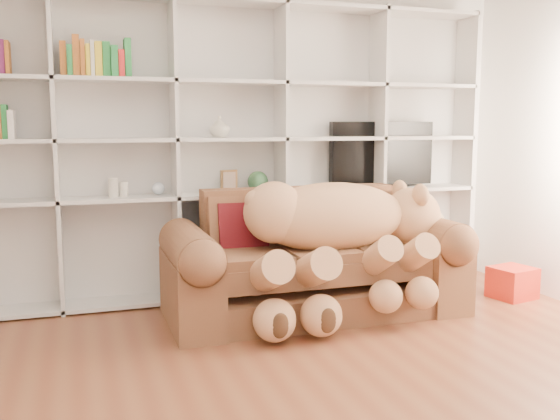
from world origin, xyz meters
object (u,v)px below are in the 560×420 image
object	(u,v)px
sofa	(313,267)
tv	(381,155)
gift_box	(512,283)
teddy_bear	(338,231)

from	to	relation	value
sofa	tv	distance (m)	1.39
gift_box	tv	bearing A→B (deg)	133.46
sofa	tv	bearing A→B (deg)	36.84
teddy_bear	tv	distance (m)	1.27
sofa	gift_box	distance (m)	1.72
gift_box	tv	world-z (taller)	tv
sofa	teddy_bear	world-z (taller)	teddy_bear
gift_box	tv	size ratio (longest dim) A/B	0.33
gift_box	tv	xyz separation A→B (m)	(-0.79, 0.83, 1.02)
sofa	gift_box	world-z (taller)	sofa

